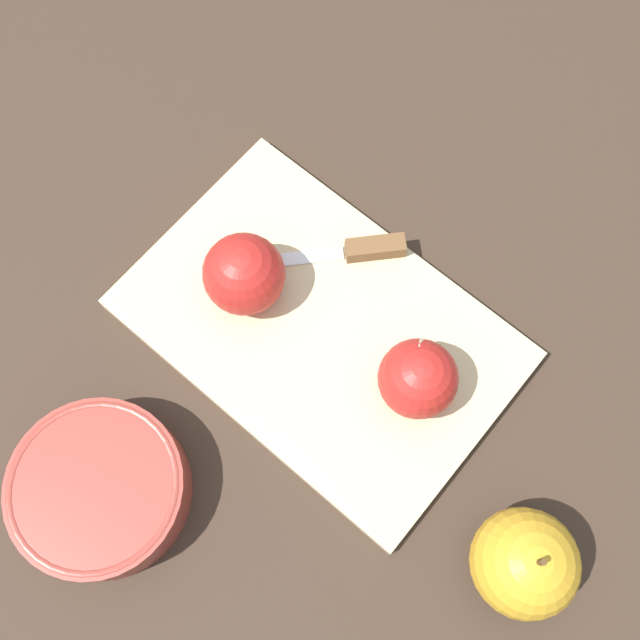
% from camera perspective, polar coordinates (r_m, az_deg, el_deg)
% --- Properties ---
extents(ground_plane, '(4.00, 4.00, 0.00)m').
position_cam_1_polar(ground_plane, '(0.73, -0.00, -0.90)').
color(ground_plane, '#38281E').
extents(cutting_board, '(0.39, 0.27, 0.02)m').
position_cam_1_polar(cutting_board, '(0.73, -0.00, -0.71)').
color(cutting_board, '#D1B789').
rests_on(cutting_board, ground_plane).
extents(apple_half_left, '(0.07, 0.07, 0.07)m').
position_cam_1_polar(apple_half_left, '(0.67, 7.67, -4.12)').
color(apple_half_left, red).
rests_on(apple_half_left, cutting_board).
extents(apple_half_right, '(0.08, 0.08, 0.08)m').
position_cam_1_polar(apple_half_right, '(0.70, -5.83, 3.51)').
color(apple_half_right, red).
rests_on(apple_half_right, cutting_board).
extents(knife, '(0.13, 0.12, 0.02)m').
position_cam_1_polar(knife, '(0.74, 3.01, 5.45)').
color(knife, silver).
rests_on(knife, cutting_board).
extents(apple_whole, '(0.09, 0.09, 0.10)m').
position_cam_1_polar(apple_whole, '(0.68, 15.30, -17.42)').
color(apple_whole, gold).
rests_on(apple_whole, ground_plane).
extents(bowl, '(0.16, 0.16, 0.05)m').
position_cam_1_polar(bowl, '(0.70, -16.45, -12.24)').
color(bowl, '#99382D').
rests_on(bowl, ground_plane).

